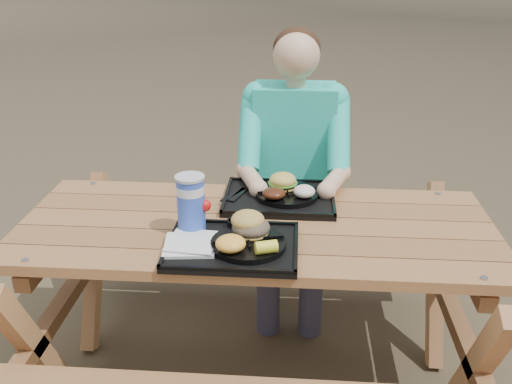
{
  "coord_description": "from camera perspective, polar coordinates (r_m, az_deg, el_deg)",
  "views": [
    {
      "loc": [
        0.14,
        -1.93,
        1.72
      ],
      "look_at": [
        0.0,
        0.0,
        0.88
      ],
      "focal_mm": 40.0,
      "sensor_mm": 36.0,
      "label": 1
    }
  ],
  "objects": [
    {
      "name": "potato_salad",
      "position": [
        2.29,
        4.84,
        0.07
      ],
      "size": [
        0.09,
        0.09,
        0.05
      ],
      "primitive_type": "ellipsoid",
      "color": "white",
      "rests_on": "plate_far"
    },
    {
      "name": "picnic_table",
      "position": [
        2.36,
        -0.0,
        -11.34
      ],
      "size": [
        1.8,
        1.49,
        0.75
      ],
      "primitive_type": null,
      "color": "#999999",
      "rests_on": "ground"
    },
    {
      "name": "tray_far",
      "position": [
        2.35,
        2.35,
        -0.7
      ],
      "size": [
        0.45,
        0.35,
        0.02
      ],
      "primitive_type": "cube",
      "color": "black",
      "rests_on": "picnic_table"
    },
    {
      "name": "mac_cheese",
      "position": [
        1.89,
        -2.56,
        -5.16
      ],
      "size": [
        0.1,
        0.1,
        0.05
      ],
      "primitive_type": "ellipsoid",
      "color": "#FFBC43",
      "rests_on": "plate_near"
    },
    {
      "name": "baked_beans",
      "position": [
        2.27,
        1.81,
        -0.14
      ],
      "size": [
        0.09,
        0.09,
        0.04
      ],
      "primitive_type": "ellipsoid",
      "color": "#481E0E",
      "rests_on": "plate_far"
    },
    {
      "name": "soda_cup",
      "position": [
        2.04,
        -6.52,
        -1.3
      ],
      "size": [
        0.1,
        0.1,
        0.2
      ],
      "primitive_type": "cylinder",
      "color": "blue",
      "rests_on": "tray_near"
    },
    {
      "name": "tray_near",
      "position": [
        1.98,
        -2.34,
        -5.56
      ],
      "size": [
        0.45,
        0.35,
        0.02
      ],
      "primitive_type": "cube",
      "color": "black",
      "rests_on": "picnic_table"
    },
    {
      "name": "condiment_mustard",
      "position": [
        2.08,
        -0.26,
        -3.24
      ],
      "size": [
        0.05,
        0.05,
        0.03
      ],
      "primitive_type": "cylinder",
      "color": "yellow",
      "rests_on": "tray_near"
    },
    {
      "name": "cutlery_far",
      "position": [
        2.36,
        -1.7,
        -0.19
      ],
      "size": [
        0.08,
        0.16,
        0.01
      ],
      "primitive_type": "cube",
      "rotation": [
        0.0,
        0.0,
        -0.33
      ],
      "color": "black",
      "rests_on": "tray_far"
    },
    {
      "name": "condiment_bbq",
      "position": [
        2.08,
        -2.15,
        -3.22
      ],
      "size": [
        0.06,
        0.06,
        0.03
      ],
      "primitive_type": "cylinder",
      "color": "#320705",
      "rests_on": "tray_near"
    },
    {
      "name": "sandwich",
      "position": [
        1.97,
        -0.51,
        -2.57
      ],
      "size": [
        0.12,
        0.12,
        0.13
      ],
      "primitive_type": null,
      "color": "gold",
      "rests_on": "plate_near"
    },
    {
      "name": "plate_far",
      "position": [
        2.35,
        3.1,
        -0.18
      ],
      "size": [
        0.26,
        0.26,
        0.02
      ],
      "primitive_type": "cylinder",
      "color": "black",
      "rests_on": "tray_far"
    },
    {
      "name": "napkin_stack",
      "position": [
        1.97,
        -6.64,
        -5.17
      ],
      "size": [
        0.19,
        0.19,
        0.02
      ],
      "primitive_type": "cube",
      "rotation": [
        0.0,
        0.0,
        0.1
      ],
      "color": "silver",
      "rests_on": "tray_near"
    },
    {
      "name": "plate_near",
      "position": [
        1.96,
        -0.77,
        -5.19
      ],
      "size": [
        0.26,
        0.26,
        0.02
      ],
      "primitive_type": "cylinder",
      "color": "black",
      "rests_on": "tray_near"
    },
    {
      "name": "ground",
      "position": [
        2.59,
        -0.0,
        -18.17
      ],
      "size": [
        60.0,
        60.0,
        0.0
      ],
      "primitive_type": "plane",
      "color": "#999999",
      "rests_on": "ground"
    },
    {
      "name": "corn_cob",
      "position": [
        1.87,
        1.02,
        -5.53
      ],
      "size": [
        0.09,
        0.09,
        0.04
      ],
      "primitive_type": null,
      "rotation": [
        0.0,
        0.0,
        0.31
      ],
      "color": "yellow",
      "rests_on": "plate_near"
    },
    {
      "name": "burger",
      "position": [
        2.36,
        2.7,
        1.53
      ],
      "size": [
        0.11,
        0.11,
        0.1
      ],
      "primitive_type": null,
      "color": "gold",
      "rests_on": "plate_far"
    },
    {
      "name": "diner",
      "position": [
        2.79,
        3.71,
        0.68
      ],
      "size": [
        0.48,
        0.84,
        1.28
      ],
      "primitive_type": null,
      "color": "#17A593",
      "rests_on": "ground"
    }
  ]
}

